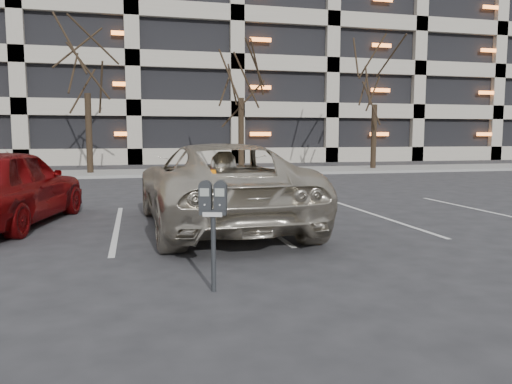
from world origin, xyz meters
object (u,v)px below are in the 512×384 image
at_px(tree_c, 241,51).
at_px(suv_silver, 218,185).
at_px(tree_b, 86,42).
at_px(parking_meter, 213,209).
at_px(car_red, 4,187).
at_px(tree_d, 376,64).

height_order(tree_c, suv_silver, tree_c).
bearing_deg(tree_b, parking_meter, -81.21).
bearing_deg(car_red, tree_b, -79.94).
xyz_separation_m(tree_d, suv_silver, (-10.45, -14.09, -4.60)).
height_order(tree_b, tree_c, tree_b).
bearing_deg(suv_silver, tree_c, -105.76).
relative_size(tree_b, tree_d, 1.09).
height_order(suv_silver, car_red, suv_silver).
xyz_separation_m(tree_c, parking_meter, (-4.19, -18.19, -4.80)).
bearing_deg(tree_c, car_red, -119.92).
xyz_separation_m(parking_meter, suv_silver, (0.73, 4.11, -0.14)).
bearing_deg(suv_silver, tree_b, -77.86).
relative_size(parking_meter, suv_silver, 0.21).
bearing_deg(car_red, tree_c, -107.53).
xyz_separation_m(tree_b, car_red, (-0.53, -13.09, -5.10)).
bearing_deg(tree_c, tree_d, 0.00).
height_order(parking_meter, car_red, car_red).
relative_size(tree_c, parking_meter, 6.38).
bearing_deg(suv_silver, parking_meter, 77.86).
bearing_deg(car_red, parking_meter, 135.64).
distance_m(parking_meter, suv_silver, 4.17).
bearing_deg(tree_c, tree_b, 180.00).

